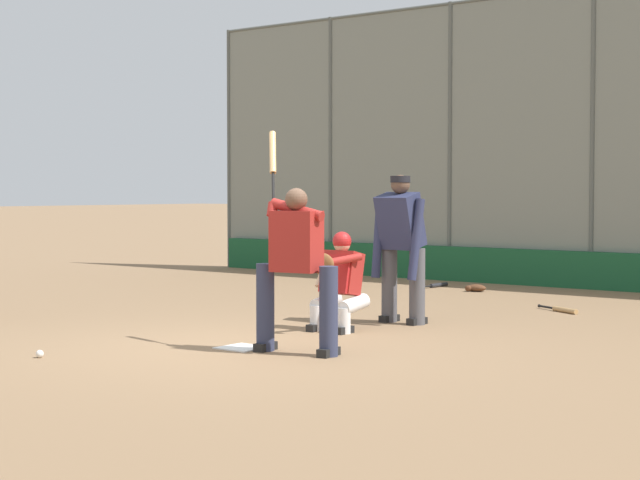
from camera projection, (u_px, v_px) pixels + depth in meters
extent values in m
plane|color=#846647|center=(243.00, 348.00, 10.65)|extent=(160.00, 160.00, 0.00)
cube|color=white|center=(243.00, 348.00, 10.65)|extent=(0.43, 0.43, 0.01)
cylinder|color=#515651|center=(592.00, 137.00, 16.97)|extent=(0.08, 0.08, 4.84)
cylinder|color=#515651|center=(450.00, 142.00, 18.61)|extent=(0.08, 0.08, 4.84)
cylinder|color=#515651|center=(331.00, 146.00, 20.24)|extent=(0.08, 0.08, 4.84)
cylinder|color=#515651|center=(229.00, 149.00, 21.88)|extent=(0.08, 0.08, 4.84)
cube|color=gray|center=(592.00, 137.00, 16.97)|extent=(15.82, 0.01, 4.84)
cube|color=#19512D|center=(588.00, 270.00, 16.99)|extent=(15.50, 0.18, 0.59)
cube|color=slate|center=(616.00, 274.00, 19.23)|extent=(11.07, 2.50, 0.12)
cube|color=slate|center=(597.00, 268.00, 18.57)|extent=(11.07, 0.55, 0.44)
cube|color=#B7BABC|center=(597.00, 253.00, 18.56)|extent=(11.07, 0.24, 0.08)
cube|color=slate|center=(610.00, 257.00, 19.00)|extent=(11.07, 0.55, 0.76)
cube|color=#B7BABC|center=(610.00, 234.00, 18.98)|extent=(11.07, 0.24, 0.08)
cube|color=slate|center=(622.00, 247.00, 19.42)|extent=(11.07, 0.55, 1.08)
cube|color=#B7BABC|center=(623.00, 215.00, 19.39)|extent=(11.07, 0.24, 0.08)
cube|color=slate|center=(634.00, 237.00, 19.84)|extent=(11.07, 0.55, 1.40)
cube|color=#B7BABC|center=(635.00, 197.00, 19.81)|extent=(11.07, 0.24, 0.08)
cylinder|color=#2D334C|center=(329.00, 311.00, 10.11)|extent=(0.18, 0.18, 0.86)
cube|color=black|center=(329.00, 352.00, 10.12)|extent=(0.15, 0.29, 0.08)
cylinder|color=#2D334C|center=(265.00, 307.00, 10.46)|extent=(0.18, 0.18, 0.86)
cube|color=black|center=(265.00, 347.00, 10.48)|extent=(0.15, 0.29, 0.08)
cube|color=maroon|center=(296.00, 241.00, 10.25)|extent=(0.50, 0.33, 0.59)
sphere|color=brown|center=(296.00, 199.00, 10.24)|extent=(0.22, 0.22, 0.22)
cylinder|color=maroon|center=(297.00, 210.00, 10.26)|extent=(0.60, 0.13, 0.22)
cylinder|color=maroon|center=(272.00, 209.00, 10.41)|extent=(0.14, 0.17, 0.16)
sphere|color=black|center=(273.00, 203.00, 10.43)|extent=(0.04, 0.04, 0.04)
cylinder|color=black|center=(273.00, 188.00, 10.51)|extent=(0.16, 0.18, 0.31)
cylinder|color=tan|center=(273.00, 153.00, 10.72)|extent=(0.26, 0.28, 0.45)
cylinder|color=silver|center=(344.00, 321.00, 11.72)|extent=(0.14, 0.14, 0.29)
cylinder|color=silver|center=(354.00, 305.00, 11.86)|extent=(0.18, 0.44, 0.22)
cube|color=black|center=(344.00, 330.00, 11.72)|extent=(0.11, 0.26, 0.08)
cylinder|color=silver|center=(316.00, 318.00, 11.94)|extent=(0.14, 0.14, 0.29)
cylinder|color=silver|center=(326.00, 302.00, 12.08)|extent=(0.18, 0.44, 0.22)
cube|color=black|center=(316.00, 327.00, 11.95)|extent=(0.11, 0.26, 0.08)
cube|color=maroon|center=(342.00, 273.00, 11.99)|extent=(0.42, 0.35, 0.52)
cube|color=#B21E1E|center=(335.00, 274.00, 11.88)|extent=(0.38, 0.14, 0.43)
sphere|color=tan|center=(342.00, 244.00, 11.97)|extent=(0.19, 0.19, 0.19)
sphere|color=#B21E1E|center=(342.00, 241.00, 11.97)|extent=(0.21, 0.21, 0.21)
cylinder|color=maroon|center=(342.00, 260.00, 11.71)|extent=(0.26, 0.50, 0.15)
ellipsoid|color=brown|center=(322.00, 264.00, 11.58)|extent=(0.30, 0.11, 0.24)
cylinder|color=tan|center=(324.00, 270.00, 12.13)|extent=(0.10, 0.29, 0.41)
cylinder|color=#4C4C51|center=(417.00, 287.00, 12.49)|extent=(0.19, 0.19, 0.90)
cube|color=black|center=(417.00, 321.00, 12.51)|extent=(0.12, 0.29, 0.08)
cylinder|color=#4C4C51|center=(389.00, 284.00, 12.77)|extent=(0.19, 0.19, 0.90)
cube|color=black|center=(389.00, 318.00, 12.78)|extent=(0.12, 0.29, 0.08)
cube|color=#282D4C|center=(400.00, 221.00, 12.55)|extent=(0.51, 0.45, 0.68)
sphere|color=brown|center=(400.00, 184.00, 12.53)|extent=(0.22, 0.22, 0.22)
cylinder|color=black|center=(400.00, 179.00, 12.52)|extent=(0.24, 0.24, 0.08)
cylinder|color=#282D4C|center=(416.00, 239.00, 12.32)|extent=(0.17, 0.26, 0.95)
cylinder|color=#282D4C|center=(378.00, 238.00, 12.69)|extent=(0.14, 0.25, 0.95)
sphere|color=black|center=(419.00, 287.00, 16.92)|extent=(0.04, 0.04, 0.04)
cylinder|color=black|center=(425.00, 287.00, 17.05)|extent=(0.04, 0.33, 0.03)
cylinder|color=#28282D|center=(439.00, 285.00, 17.35)|extent=(0.08, 0.46, 0.07)
sphere|color=black|center=(539.00, 306.00, 14.24)|extent=(0.04, 0.04, 0.04)
cylinder|color=black|center=(547.00, 307.00, 14.08)|extent=(0.31, 0.18, 0.03)
cylinder|color=tan|center=(565.00, 310.00, 13.72)|extent=(0.44, 0.27, 0.07)
ellipsoid|color=#56331E|center=(476.00, 288.00, 16.58)|extent=(0.32, 0.20, 0.11)
ellipsoid|color=#56331E|center=(468.00, 288.00, 16.56)|extent=(0.11, 0.09, 0.09)
sphere|color=white|center=(40.00, 354.00, 10.04)|extent=(0.07, 0.07, 0.07)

